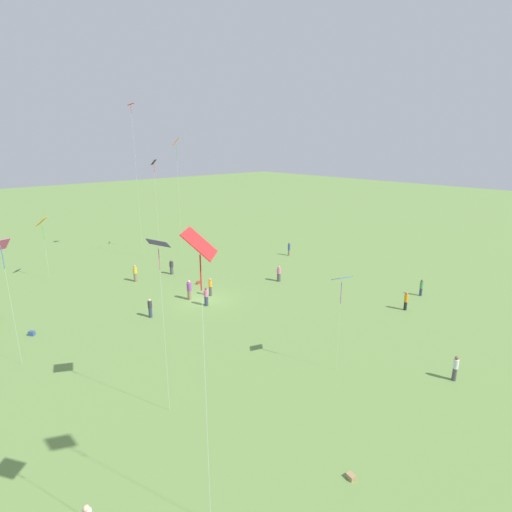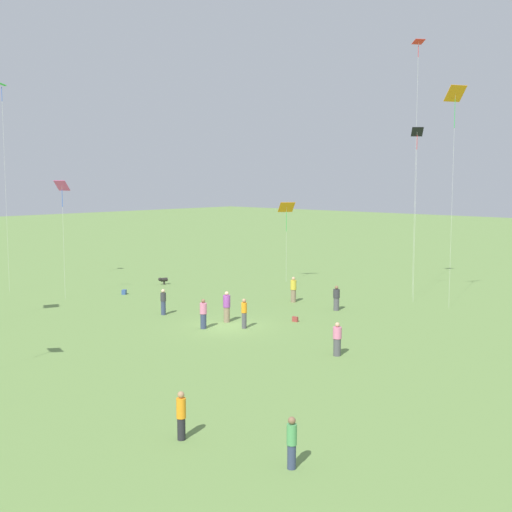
% 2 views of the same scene
% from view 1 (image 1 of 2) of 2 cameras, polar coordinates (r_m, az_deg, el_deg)
% --- Properties ---
extents(ground_plane, '(240.00, 240.00, 0.00)m').
position_cam_1_polar(ground_plane, '(38.60, -7.52, -6.16)').
color(ground_plane, '#6B8E47').
extents(person_0, '(0.44, 0.44, 1.67)m').
position_cam_1_polar(person_0, '(42.07, 22.54, -4.17)').
color(person_0, '#333D5B').
rests_on(person_0, ground_plane).
extents(person_1, '(0.46, 0.46, 1.79)m').
position_cam_1_polar(person_1, '(39.09, -6.54, -4.41)').
color(person_1, '#4C4C51').
rests_on(person_1, ground_plane).
extents(person_2, '(0.61, 0.61, 1.83)m').
position_cam_1_polar(person_2, '(44.66, -16.88, -2.39)').
color(person_2, '#847056').
rests_on(person_2, ground_plane).
extents(person_3, '(0.55, 0.55, 1.79)m').
position_cam_1_polar(person_3, '(36.87, -7.13, -5.76)').
color(person_3, '#333D5B').
rests_on(person_3, ground_plane).
extents(person_4, '(0.62, 0.62, 1.68)m').
position_cam_1_polar(person_4, '(46.10, -11.98, -1.57)').
color(person_4, '#4C4C51').
rests_on(person_4, ground_plane).
extents(person_5, '(0.53, 0.53, 1.93)m').
position_cam_1_polar(person_5, '(38.45, -9.51, -4.81)').
color(person_5, '#847056').
rests_on(person_5, ground_plane).
extents(person_7, '(0.45, 0.45, 1.72)m').
position_cam_1_polar(person_7, '(42.90, 3.29, -2.55)').
color(person_7, '#4C4C51').
rests_on(person_7, ground_plane).
extents(person_8, '(0.33, 0.33, 1.69)m').
position_cam_1_polar(person_8, '(28.75, 26.59, -14.12)').
color(person_8, '#4C4C51').
rests_on(person_8, ground_plane).
extents(person_9, '(0.34, 0.34, 1.74)m').
position_cam_1_polar(person_9, '(52.68, 4.75, 1.02)').
color(person_9, '#847056').
rests_on(person_9, ground_plane).
extents(person_10, '(0.45, 0.45, 1.70)m').
position_cam_1_polar(person_10, '(35.42, -14.89, -7.19)').
color(person_10, '#333D5B').
rests_on(person_10, ground_plane).
extents(person_11, '(0.47, 0.47, 1.71)m').
position_cam_1_polar(person_11, '(38.08, 20.62, -6.01)').
color(person_11, '#232328').
rests_on(person_11, ground_plane).
extents(kite_0, '(1.53, 1.62, 6.83)m').
position_cam_1_polar(kite_0, '(47.74, -28.31, 4.20)').
color(kite_0, orange).
rests_on(kite_0, ground_plane).
extents(kite_1, '(1.31, 1.33, 9.85)m').
position_cam_1_polar(kite_1, '(20.32, -13.77, 1.09)').
color(kite_1, black).
rests_on(kite_1, ground_plane).
extents(kite_2, '(0.95, 0.93, 12.42)m').
position_cam_1_polar(kite_2, '(50.74, -14.36, 12.15)').
color(kite_2, black).
rests_on(kite_2, ground_plane).
extents(kite_3, '(1.21, 1.18, 6.58)m').
position_cam_1_polar(kite_3, '(25.27, 12.16, -3.50)').
color(kite_3, blue).
rests_on(kite_3, ground_plane).
extents(kite_4, '(1.17, 0.99, 8.71)m').
position_cam_1_polar(kite_4, '(29.40, -32.63, 0.87)').
color(kite_4, '#E54C99').
rests_on(kite_4, ground_plane).
extents(kite_7, '(1.05, 1.06, 18.84)m').
position_cam_1_polar(kite_7, '(52.02, -17.33, 18.42)').
color(kite_7, red).
rests_on(kite_7, ground_plane).
extents(kite_8, '(1.19, 1.18, 12.43)m').
position_cam_1_polar(kite_8, '(9.97, -7.97, -0.79)').
color(kite_8, red).
rests_on(kite_8, ground_plane).
extents(kite_9, '(1.31, 1.52, 14.99)m').
position_cam_1_polar(kite_9, '(51.82, -11.34, 15.27)').
color(kite_9, orange).
rests_on(kite_9, ground_plane).
extents(picnic_bag_0, '(0.39, 0.18, 0.32)m').
position_cam_1_polar(picnic_bag_0, '(42.63, -8.25, -3.79)').
color(picnic_bag_0, '#933833').
rests_on(picnic_bag_0, ground_plane).
extents(picnic_bag_1, '(0.36, 0.43, 0.22)m').
position_cam_1_polar(picnic_bag_1, '(20.78, 13.43, -28.31)').
color(picnic_bag_1, '#A58459').
rests_on(picnic_bag_1, ground_plane).
extents(picnic_bag_2, '(0.51, 0.53, 0.35)m').
position_cam_1_polar(picnic_bag_2, '(36.01, -29.39, -9.60)').
color(picnic_bag_2, '#33518C').
rests_on(picnic_bag_2, ground_plane).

